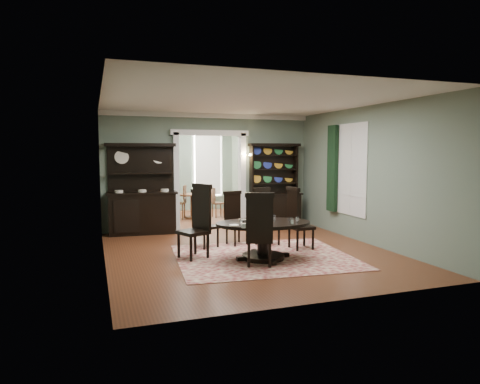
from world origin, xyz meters
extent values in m
cube|color=brown|center=(0.00, 0.00, -0.01)|extent=(5.50, 6.00, 0.01)
cube|color=silver|center=(0.00, 0.00, 3.00)|extent=(5.50, 6.00, 0.01)
cube|color=#616F5C|center=(-2.75, 0.00, 1.50)|extent=(0.01, 6.00, 3.00)
cube|color=#616F5C|center=(2.75, 0.00, 1.50)|extent=(0.01, 6.00, 3.00)
cube|color=#616F5C|center=(0.00, -3.00, 1.50)|extent=(5.50, 0.01, 3.00)
cube|color=#616F5C|center=(-1.83, 3.00, 1.50)|extent=(1.85, 0.01, 3.00)
cube|color=#616F5C|center=(1.83, 3.00, 1.50)|extent=(1.85, 0.01, 3.00)
cube|color=#616F5C|center=(0.00, 3.00, 2.75)|extent=(1.80, 0.01, 0.50)
cube|color=silver|center=(0.00, 2.95, 2.94)|extent=(5.50, 0.10, 0.12)
cube|color=brown|center=(0.00, 4.75, -0.01)|extent=(3.50, 3.50, 0.01)
cube|color=silver|center=(0.00, 4.75, 3.00)|extent=(3.50, 3.50, 0.01)
cube|color=#616F5C|center=(-1.75, 4.75, 1.50)|extent=(0.01, 3.50, 3.00)
cube|color=#616F5C|center=(1.75, 4.75, 1.50)|extent=(0.01, 3.50, 3.00)
cube|color=#616F5C|center=(0.00, 6.50, 1.50)|extent=(3.50, 0.01, 3.00)
cube|color=silver|center=(-0.85, 6.45, 1.55)|extent=(1.05, 0.06, 2.20)
cube|color=silver|center=(0.85, 6.45, 1.55)|extent=(1.05, 0.06, 2.20)
cube|color=silver|center=(-0.90, 3.00, 1.25)|extent=(0.14, 0.25, 2.50)
cube|color=silver|center=(0.90, 3.00, 1.25)|extent=(0.14, 0.25, 2.50)
cube|color=silver|center=(0.00, 3.00, 2.50)|extent=(2.08, 0.25, 0.14)
cube|color=white|center=(2.74, 0.60, 1.60)|extent=(0.02, 1.10, 2.00)
cube|color=silver|center=(2.73, 0.60, 1.60)|extent=(0.01, 1.22, 2.12)
cube|color=black|center=(2.65, 1.28, 1.60)|extent=(0.10, 0.35, 2.10)
cube|color=gold|center=(0.95, 2.92, 1.85)|extent=(0.08, 0.05, 0.18)
sphere|color=#FFD88C|center=(0.85, 2.77, 1.93)|extent=(0.07, 0.07, 0.07)
sphere|color=#FFD88C|center=(1.05, 2.77, 1.93)|extent=(0.07, 0.07, 0.07)
cube|color=maroon|center=(0.13, -0.46, 0.01)|extent=(3.51, 3.05, 0.01)
ellipsoid|color=black|center=(0.06, -0.60, 0.68)|extent=(1.91, 1.33, 0.05)
cylinder|color=black|center=(0.06, -0.60, 0.65)|extent=(1.84, 1.84, 0.03)
cylinder|color=black|center=(0.06, -0.60, 0.36)|extent=(0.23, 0.23, 0.62)
cylinder|color=black|center=(0.06, -0.60, 0.05)|extent=(0.79, 0.79, 0.09)
cylinder|color=silver|center=(0.05, -0.67, 0.73)|extent=(0.27, 0.27, 0.05)
cube|color=black|center=(-0.69, 0.71, 0.44)|extent=(0.56, 0.55, 0.06)
cube|color=black|center=(-0.76, 0.89, 0.82)|extent=(0.43, 0.20, 0.74)
cube|color=black|center=(-0.76, 0.89, 1.20)|extent=(0.47, 0.23, 0.08)
cylinder|color=black|center=(-0.80, 0.49, 0.22)|extent=(0.05, 0.05, 0.44)
cylinder|color=black|center=(-0.47, 0.61, 0.22)|extent=(0.05, 0.05, 0.44)
cylinder|color=black|center=(-0.92, 0.81, 0.22)|extent=(0.05, 0.05, 0.44)
cylinder|color=black|center=(-0.59, 0.93, 0.22)|extent=(0.05, 0.05, 0.44)
cube|color=black|center=(0.00, 0.76, 0.41)|extent=(0.50, 0.49, 0.05)
cube|color=black|center=(-0.05, 0.93, 0.77)|extent=(0.41, 0.15, 0.70)
cube|color=black|center=(-0.05, 0.93, 1.12)|extent=(0.45, 0.18, 0.07)
cylinder|color=black|center=(-0.11, 0.56, 0.20)|extent=(0.04, 0.04, 0.41)
cylinder|color=black|center=(0.20, 0.64, 0.20)|extent=(0.04, 0.04, 0.41)
cylinder|color=black|center=(-0.20, 0.87, 0.20)|extent=(0.04, 0.04, 0.41)
cylinder|color=black|center=(0.11, 0.95, 0.20)|extent=(0.04, 0.04, 0.41)
cube|color=black|center=(0.60, 0.48, 0.44)|extent=(0.56, 0.55, 0.06)
cube|color=black|center=(0.53, 0.65, 0.82)|extent=(0.43, 0.21, 0.74)
cube|color=black|center=(0.53, 0.65, 1.20)|extent=(0.47, 0.24, 0.08)
cylinder|color=black|center=(0.50, 0.25, 0.22)|extent=(0.05, 0.05, 0.44)
cylinder|color=black|center=(0.82, 0.38, 0.22)|extent=(0.05, 0.05, 0.44)
cylinder|color=black|center=(0.38, 0.57, 0.22)|extent=(0.05, 0.05, 0.44)
cylinder|color=black|center=(0.70, 0.70, 0.22)|extent=(0.05, 0.05, 0.44)
cube|color=black|center=(-1.16, -0.09, 0.50)|extent=(0.64, 0.65, 0.06)
cube|color=black|center=(-0.96, -0.01, 0.93)|extent=(0.25, 0.48, 0.84)
cube|color=black|center=(-0.96, -0.01, 1.36)|extent=(0.29, 0.53, 0.09)
cylinder|color=black|center=(-1.42, 0.01, 0.25)|extent=(0.05, 0.05, 0.50)
cylinder|color=black|center=(-1.26, -0.35, 0.25)|extent=(0.05, 0.05, 0.50)
cylinder|color=black|center=(-1.06, 0.16, 0.25)|extent=(0.05, 0.05, 0.50)
cylinder|color=black|center=(-0.90, -0.19, 0.25)|extent=(0.05, 0.05, 0.50)
cube|color=black|center=(1.12, -0.07, 0.46)|extent=(0.45, 0.47, 0.06)
cube|color=black|center=(0.92, -0.08, 0.86)|extent=(0.06, 0.46, 0.78)
cube|color=black|center=(0.92, -0.08, 1.25)|extent=(0.09, 0.50, 0.08)
cylinder|color=black|center=(1.30, -0.24, 0.23)|extent=(0.05, 0.05, 0.46)
cylinder|color=black|center=(1.29, 0.12, 0.23)|extent=(0.05, 0.05, 0.46)
cylinder|color=black|center=(0.95, -0.25, 0.23)|extent=(0.05, 0.05, 0.46)
cylinder|color=black|center=(0.93, 0.10, 0.23)|extent=(0.05, 0.05, 0.46)
cube|color=black|center=(-0.17, -0.97, 0.47)|extent=(0.59, 0.58, 0.06)
cube|color=black|center=(-0.24, -1.16, 0.87)|extent=(0.45, 0.21, 0.79)
cube|color=black|center=(-0.24, -1.16, 1.27)|extent=(0.50, 0.25, 0.08)
cylinder|color=black|center=(0.07, -0.87, 0.23)|extent=(0.05, 0.05, 0.47)
cylinder|color=black|center=(-0.27, -0.74, 0.23)|extent=(0.05, 0.05, 0.47)
cylinder|color=black|center=(-0.06, -1.21, 0.23)|extent=(0.05, 0.05, 0.47)
cylinder|color=black|center=(-0.40, -1.08, 0.23)|extent=(0.05, 0.05, 0.47)
cube|color=black|center=(-1.79, 2.70, 0.49)|extent=(1.62, 0.65, 0.99)
cube|color=black|center=(-1.79, 2.70, 1.01)|extent=(1.72, 0.71, 0.05)
cube|color=black|center=(-1.79, 2.92, 1.60)|extent=(1.58, 0.19, 1.17)
cube|color=black|center=(-1.79, 2.82, 1.48)|extent=(1.55, 0.38, 0.04)
cube|color=black|center=(-1.79, 2.80, 2.18)|extent=(1.70, 0.46, 0.08)
cube|color=black|center=(1.76, 2.71, 0.43)|extent=(1.35, 0.51, 0.86)
cube|color=black|center=(1.76, 2.71, 0.87)|extent=(1.44, 0.56, 0.04)
cube|color=black|center=(1.76, 2.90, 1.53)|extent=(1.34, 0.09, 1.30)
cube|color=black|center=(1.11, 2.81, 1.53)|extent=(0.05, 0.25, 1.34)
cube|color=black|center=(2.41, 2.81, 1.53)|extent=(0.05, 0.25, 1.34)
cube|color=black|center=(1.76, 2.79, 2.20)|extent=(1.44, 0.34, 0.08)
cube|color=black|center=(1.76, 2.81, 1.15)|extent=(1.34, 0.28, 0.03)
cube|color=black|center=(1.76, 2.81, 1.53)|extent=(1.34, 0.28, 0.03)
cube|color=black|center=(1.76, 2.81, 1.91)|extent=(1.34, 0.28, 0.03)
cylinder|color=#593619|center=(-0.10, 4.71, 0.72)|extent=(0.80, 0.80, 0.04)
cylinder|color=#593619|center=(-0.10, 4.71, 0.37)|extent=(0.10, 0.10, 0.70)
cylinder|color=#593619|center=(-0.10, 4.71, 0.03)|extent=(0.44, 0.44, 0.06)
cylinder|color=#593619|center=(-0.51, 4.71, 0.48)|extent=(0.43, 0.43, 0.04)
cube|color=#593619|center=(-0.33, 4.64, 0.75)|extent=(0.18, 0.37, 0.53)
cylinder|color=#593619|center=(-0.59, 4.90, 0.24)|extent=(0.04, 0.04, 0.48)
cylinder|color=#593619|center=(-0.71, 4.63, 0.24)|extent=(0.04, 0.04, 0.48)
cylinder|color=#593619|center=(-0.32, 4.79, 0.24)|extent=(0.04, 0.04, 0.48)
cylinder|color=#593619|center=(-0.43, 4.52, 0.24)|extent=(0.04, 0.04, 0.48)
cylinder|color=#593619|center=(0.71, 4.66, 0.44)|extent=(0.39, 0.39, 0.04)
cube|color=#593619|center=(0.54, 4.64, 0.68)|extent=(0.07, 0.35, 0.48)
cylinder|color=#593619|center=(0.86, 4.54, 0.22)|extent=(0.03, 0.03, 0.44)
cylinder|color=#593619|center=(0.83, 4.81, 0.22)|extent=(0.03, 0.03, 0.44)
cylinder|color=#593619|center=(0.59, 4.51, 0.22)|extent=(0.03, 0.03, 0.44)
cylinder|color=#593619|center=(0.56, 4.78, 0.22)|extent=(0.03, 0.03, 0.44)
camera|label=1|loc=(-2.91, -7.88, 2.01)|focal=32.00mm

